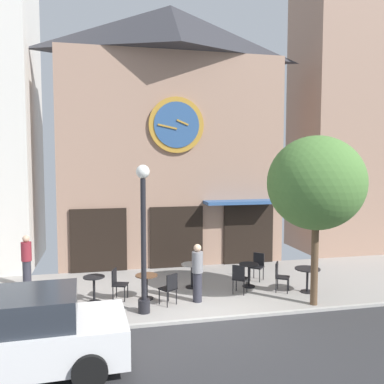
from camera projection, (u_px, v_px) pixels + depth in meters
ground_plane at (221, 330)px, 9.86m from camera, size 24.37×11.83×0.13m
clock_building at (171, 131)px, 16.26m from camera, size 8.59×3.45×10.01m
neighbor_building_right at (353, 118)px, 18.51m from camera, size 5.01×3.16×11.80m
street_lamp at (143, 238)px, 10.78m from camera, size 0.36×0.36×3.93m
street_tree at (316, 183)px, 11.28m from camera, size 2.73×2.46×4.72m
cafe_table_center_left at (94, 286)px, 11.65m from camera, size 0.60×0.60×0.76m
cafe_table_near_door at (147, 283)px, 11.97m from camera, size 0.65×0.65×0.72m
cafe_table_near_curb at (192, 271)px, 13.04m from camera, size 0.67×0.67×0.77m
cafe_table_center_right at (249, 271)px, 13.12m from camera, size 0.63×0.63×0.74m
cafe_table_rightmost at (307, 275)px, 12.58m from camera, size 0.77×0.77×0.74m
cafe_chair_near_lamp at (118, 282)px, 11.92m from camera, size 0.51×0.51×0.90m
cafe_chair_mid_row at (170, 287)px, 11.46m from camera, size 0.55×0.55×0.90m
cafe_chair_facing_street at (280, 275)px, 12.66m from camera, size 0.55×0.55×0.90m
cafe_chair_left_end at (239, 277)px, 12.42m from camera, size 0.56×0.56×0.90m
cafe_chair_near_tree at (258, 264)px, 13.90m from camera, size 0.57×0.57×0.90m
pedestrian_grey at (197, 272)px, 11.72m from camera, size 0.45×0.45×1.67m
pedestrian_maroon at (27, 260)px, 13.07m from camera, size 0.33×0.33×1.67m
parked_car_white at (11, 335)px, 7.75m from camera, size 4.37×2.15×1.55m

